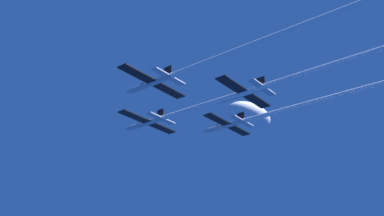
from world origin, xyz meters
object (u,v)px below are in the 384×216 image
Objects in this scene: jet_left_wing at (223,56)px; jet_right_wing at (310,103)px; jet_lead at (224,99)px; jet_slot at (331,66)px.

jet_right_wing is at bearing -8.49° from jet_left_wing.
jet_slot is (0.41, -20.34, 0.09)m from jet_lead.
jet_left_wing reaches higher than jet_right_wing.
jet_left_wing is 0.95× the size of jet_slot.
jet_slot is at bearing -88.84° from jet_lead.
jet_lead is 1.01× the size of jet_right_wing.
jet_slot is at bearing -48.98° from jet_left_wing.
jet_right_wing is 16.18m from jet_slot.
jet_left_wing is 0.86× the size of jet_right_wing.
jet_left_wing reaches higher than jet_slot.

